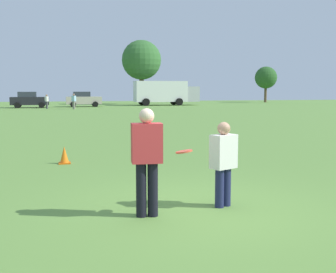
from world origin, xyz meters
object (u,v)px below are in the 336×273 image
object	(u,v)px
traffic_cone	(64,155)
parked_car_near_right	(83,99)
player_defender	(223,160)
bystander_sideline_watcher	(74,100)
player_thrower	(147,156)
parked_car_mid_right	(29,100)
bystander_far_jogger	(47,101)
box_truck	(165,92)
frisbee	(184,152)

from	to	relation	value
traffic_cone	parked_car_near_right	size ratio (longest dim) A/B	0.11
player_defender	traffic_cone	distance (m)	5.74
bystander_sideline_watcher	player_thrower	bearing A→B (deg)	-90.10
traffic_cone	parked_car_mid_right	size ratio (longest dim) A/B	0.11
bystander_sideline_watcher	bystander_far_jogger	world-z (taller)	bystander_sideline_watcher
player_defender	box_truck	xyz separation A→B (m)	(10.75, 47.51, 0.93)
frisbee	bystander_sideline_watcher	xyz separation A→B (m)	(-0.52, 39.17, -0.11)
player_thrower	bystander_far_jogger	world-z (taller)	player_thrower
frisbee	traffic_cone	world-z (taller)	frisbee
player_thrower	player_defender	size ratio (longest dim) A/B	1.17
frisbee	box_truck	bearing A→B (deg)	76.42
parked_car_near_right	frisbee	bearing A→B (deg)	-91.00
parked_car_mid_right	frisbee	bearing A→B (deg)	-83.12
parked_car_mid_right	parked_car_near_right	distance (m)	6.27
parked_car_near_right	bystander_far_jogger	distance (m)	5.97
player_defender	bystander_far_jogger	xyz separation A→B (m)	(-4.13, 40.86, 0.05)
parked_car_mid_right	bystander_far_jogger	world-z (taller)	parked_car_mid_right
box_truck	bystander_far_jogger	distance (m)	16.32
frisbee	bystander_far_jogger	distance (m)	41.31
player_defender	bystander_sideline_watcher	bearing A→B (deg)	91.94
player_defender	bystander_far_jogger	size ratio (longest dim) A/B	0.95
traffic_cone	bystander_sideline_watcher	distance (m)	33.81
player_defender	parked_car_mid_right	bearing A→B (deg)	97.95
player_defender	frisbee	distance (m)	0.88
parked_car_mid_right	bystander_far_jogger	distance (m)	3.60
player_thrower	bystander_sideline_watcher	bearing A→B (deg)	89.90
frisbee	bystander_far_jogger	xyz separation A→B (m)	(-3.33, 41.17, -0.17)
traffic_cone	box_truck	world-z (taller)	box_truck
bystander_far_jogger	box_truck	bearing A→B (deg)	24.07
parked_car_mid_right	box_truck	xyz separation A→B (m)	(16.88, 3.65, 0.83)
traffic_cone	bystander_sideline_watcher	size ratio (longest dim) A/B	0.29
box_truck	bystander_far_jogger	bearing A→B (deg)	-155.93
player_thrower	bystander_far_jogger	distance (m)	41.19
player_thrower	bystander_far_jogger	xyz separation A→B (m)	(-2.74, 41.10, -0.10)
traffic_cone	bystander_far_jogger	size ratio (longest dim) A/B	0.31
bystander_sideline_watcher	player_defender	bearing A→B (deg)	-88.06
player_thrower	bystander_sideline_watcher	xyz separation A→B (m)	(0.07, 39.10, -0.05)
parked_car_near_right	traffic_cone	bearing A→B (deg)	-93.74
box_truck	bystander_sideline_watcher	xyz separation A→B (m)	(-12.07, -8.65, -0.83)
frisbee	player_thrower	bearing A→B (deg)	172.69
player_thrower	parked_car_mid_right	size ratio (longest dim) A/B	0.41
traffic_cone	frisbee	bearing A→B (deg)	-71.32
box_truck	bystander_sideline_watcher	distance (m)	14.87
parked_car_mid_right	traffic_cone	bearing A→B (deg)	-84.83
frisbee	parked_car_mid_right	bearing A→B (deg)	96.88
parked_car_mid_right	parked_car_near_right	world-z (taller)	same
traffic_cone	player_defender	bearing A→B (deg)	-62.73
frisbee	bystander_sideline_watcher	size ratio (longest dim) A/B	0.17
parked_car_near_right	bystander_sideline_watcher	xyz separation A→B (m)	(-1.32, -6.32, -0.00)
player_defender	parked_car_mid_right	world-z (taller)	parked_car_mid_right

